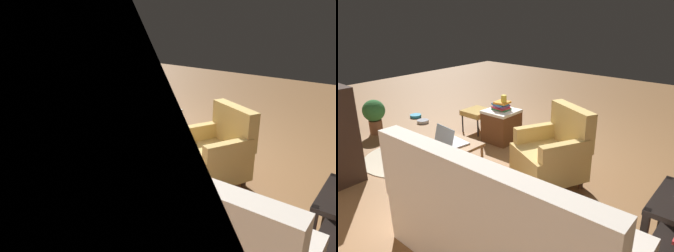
{
  "view_description": "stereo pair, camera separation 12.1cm",
  "coord_description": "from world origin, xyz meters",
  "views": [
    {
      "loc": [
        -2.34,
        3.23,
        1.87
      ],
      "look_at": [
        -0.12,
        0.35,
        0.55
      ],
      "focal_mm": 34.47,
      "sensor_mm": 36.0,
      "label": 1
    },
    {
      "loc": [
        -2.43,
        3.15,
        1.87
      ],
      "look_at": [
        -0.12,
        0.35,
        0.55
      ],
      "focal_mm": 34.47,
      "sensor_mm": 36.0,
      "label": 2
    }
  ],
  "objects": [
    {
      "name": "couch",
      "position": [
        -1.16,
        1.64,
        0.33
      ],
      "size": [
        1.9,
        0.86,
        1.0
      ],
      "color": "silver",
      "rests_on": "ground"
    },
    {
      "name": "wicker_hamper",
      "position": [
        0.48,
        -0.28,
        0.24
      ],
      "size": [
        0.45,
        0.45,
        0.48
      ],
      "color": "brown",
      "rests_on": "ground"
    },
    {
      "name": "ottoman",
      "position": [
        1.04,
        -0.34,
        0.31
      ],
      "size": [
        0.4,
        0.4,
        0.36
      ],
      "color": "tan",
      "rests_on": "ground"
    },
    {
      "name": "pet_bowl_teal",
      "position": [
        2.42,
        -0.13,
        0.03
      ],
      "size": [
        0.2,
        0.2,
        0.05
      ],
      "primitive_type": "cylinder",
      "color": "teal",
      "rests_on": "ground"
    },
    {
      "name": "pet_bowl_steel",
      "position": [
        2.07,
        -0.03,
        0.03
      ],
      "size": [
        0.2,
        0.2,
        0.05
      ],
      "primitive_type": "cylinder",
      "color": "silver",
      "rests_on": "ground"
    },
    {
      "name": "armchair",
      "position": [
        -0.76,
        0.29,
        0.36
      ],
      "size": [
        0.89,
        0.9,
        0.87
      ],
      "color": "tan",
      "rests_on": "ground"
    },
    {
      "name": "laptop",
      "position": [
        0.1,
        1.03,
        0.53
      ],
      "size": [
        0.35,
        0.29,
        0.21
      ],
      "color": "silver",
      "rests_on": "laptop_desk"
    },
    {
      "name": "circular_rug",
      "position": [
        1.06,
        0.96,
        0.01
      ],
      "size": [
        1.17,
        1.17,
        0.01
      ],
      "primitive_type": "cylinder",
      "color": "beige",
      "rests_on": "ground"
    },
    {
      "name": "tv_remote",
      "position": [
        0.58,
        -0.36,
        0.49
      ],
      "size": [
        0.1,
        0.17,
        0.02
      ],
      "primitive_type": "cube",
      "rotation": [
        0.0,
        0.0,
        -0.35
      ],
      "color": "#262628",
      "rests_on": "wicker_hamper"
    },
    {
      "name": "yellow_mug",
      "position": [
        0.44,
        -0.29,
        0.66
      ],
      "size": [
        0.08,
        0.08,
        0.1
      ],
      "primitive_type": "cylinder",
      "color": "yellow",
      "rests_on": "book_stack_hamper"
    },
    {
      "name": "laptop_desk",
      "position": [
        0.1,
        0.99,
        0.42
      ],
      "size": [
        0.56,
        0.44,
        0.48
      ],
      "color": "olive",
      "rests_on": "ground"
    },
    {
      "name": "potted_plant",
      "position": [
        2.22,
        0.76,
        0.33
      ],
      "size": [
        0.34,
        0.34,
        0.55
      ],
      "color": "brown",
      "rests_on": "ground"
    },
    {
      "name": "book_stack_hamper",
      "position": [
        0.49,
        -0.29,
        0.54
      ],
      "size": [
        0.26,
        0.22,
        0.13
      ],
      "color": "#338C4C",
      "rests_on": "wicker_hamper"
    },
    {
      "name": "ground",
      "position": [
        0.0,
        0.0,
        0.0
      ],
      "size": [
        12.0,
        12.0,
        0.0
      ],
      "primitive_type": "plane",
      "color": "olive"
    }
  ]
}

